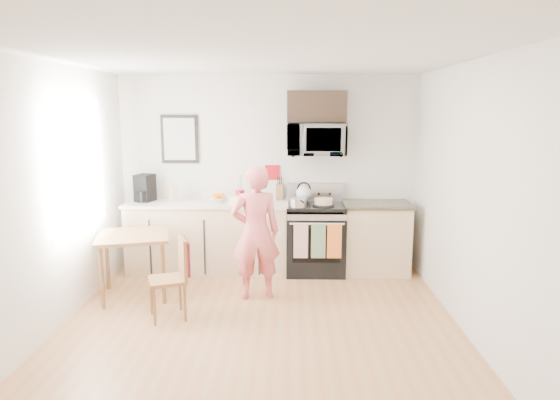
{
  "coord_description": "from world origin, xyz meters",
  "views": [
    {
      "loc": [
        0.31,
        -4.44,
        2.14
      ],
      "look_at": [
        0.18,
        1.0,
        1.15
      ],
      "focal_mm": 32.0,
      "sensor_mm": 36.0,
      "label": 1
    }
  ],
  "objects_px": {
    "dining_table": "(133,242)",
    "chair": "(178,266)",
    "range": "(315,240)",
    "microwave": "(316,139)",
    "person": "(256,232)",
    "cake": "(323,202)"
  },
  "relations": [
    {
      "from": "dining_table",
      "to": "chair",
      "type": "relative_size",
      "value": 0.99
    },
    {
      "from": "range",
      "to": "chair",
      "type": "bearing_deg",
      "value": -134.8
    },
    {
      "from": "microwave",
      "to": "dining_table",
      "type": "distance_m",
      "value": 2.62
    },
    {
      "from": "range",
      "to": "chair",
      "type": "relative_size",
      "value": 1.37
    },
    {
      "from": "range",
      "to": "dining_table",
      "type": "relative_size",
      "value": 1.39
    },
    {
      "from": "person",
      "to": "chair",
      "type": "bearing_deg",
      "value": 23.95
    },
    {
      "from": "range",
      "to": "microwave",
      "type": "height_order",
      "value": "microwave"
    },
    {
      "from": "person",
      "to": "chair",
      "type": "relative_size",
      "value": 1.82
    },
    {
      "from": "microwave",
      "to": "range",
      "type": "bearing_deg",
      "value": -89.94
    },
    {
      "from": "microwave",
      "to": "person",
      "type": "bearing_deg",
      "value": -124.96
    },
    {
      "from": "cake",
      "to": "dining_table",
      "type": "bearing_deg",
      "value": -159.79
    },
    {
      "from": "person",
      "to": "cake",
      "type": "distance_m",
      "value": 1.18
    },
    {
      "from": "microwave",
      "to": "dining_table",
      "type": "bearing_deg",
      "value": -154.25
    },
    {
      "from": "chair",
      "to": "cake",
      "type": "distance_m",
      "value": 2.15
    },
    {
      "from": "microwave",
      "to": "dining_table",
      "type": "xyz_separation_m",
      "value": [
        -2.14,
        -1.03,
        -1.11
      ]
    },
    {
      "from": "microwave",
      "to": "chair",
      "type": "xyz_separation_m",
      "value": [
        -1.49,
        -1.6,
        -1.21
      ]
    },
    {
      "from": "range",
      "to": "microwave",
      "type": "bearing_deg",
      "value": 90.06
    },
    {
      "from": "microwave",
      "to": "cake",
      "type": "relative_size",
      "value": 2.66
    },
    {
      "from": "chair",
      "to": "cake",
      "type": "xyz_separation_m",
      "value": [
        1.58,
        1.39,
        0.42
      ]
    },
    {
      "from": "range",
      "to": "chair",
      "type": "distance_m",
      "value": 2.11
    },
    {
      "from": "range",
      "to": "dining_table",
      "type": "height_order",
      "value": "range"
    },
    {
      "from": "range",
      "to": "cake",
      "type": "distance_m",
      "value": 0.55
    }
  ]
}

